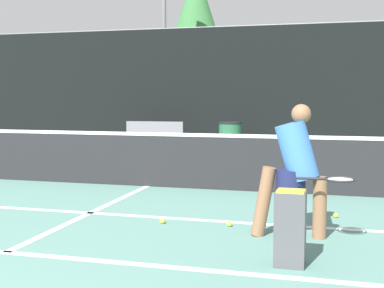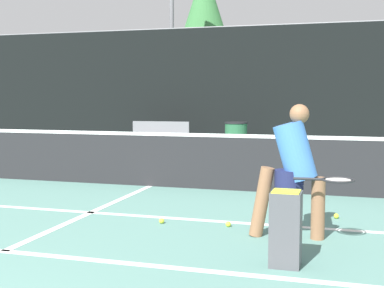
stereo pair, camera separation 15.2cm
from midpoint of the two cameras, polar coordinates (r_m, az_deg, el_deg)
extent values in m
cube|color=white|center=(5.86, -18.69, -10.77)|extent=(11.00, 0.10, 0.01)
cube|color=white|center=(7.43, -10.15, -7.19)|extent=(8.25, 0.10, 0.01)
cube|color=white|center=(7.57, -9.58, -6.94)|extent=(0.10, 4.12, 0.01)
cube|color=#232326|center=(9.36, -4.04, -1.63)|extent=(11.00, 0.02, 0.95)
cube|color=white|center=(9.32, -4.06, 1.08)|extent=(11.00, 0.03, 0.06)
cube|color=black|center=(15.54, 4.49, 5.85)|extent=(24.00, 0.06, 3.53)
cylinder|color=slate|center=(15.66, 4.54, 12.40)|extent=(24.00, 0.04, 0.04)
cylinder|color=#8C6042|center=(6.11, 13.99, -6.68)|extent=(0.15, 0.15, 0.69)
cylinder|color=#8C6042|center=(6.11, 8.15, -6.11)|extent=(0.29, 0.18, 0.80)
cylinder|color=#1E234C|center=(6.05, 11.02, -3.73)|extent=(0.32, 0.32, 0.21)
cylinder|color=#3F7ACC|center=(6.01, 11.65, -0.77)|extent=(0.50, 0.35, 0.71)
sphere|color=#8C6042|center=(5.98, 12.10, 3.16)|extent=(0.22, 0.22, 0.22)
cylinder|color=#262628|center=(5.80, 12.99, -3.65)|extent=(0.30, 0.06, 0.03)
torus|color=#262628|center=(5.81, 16.05, -3.70)|extent=(0.37, 0.37, 0.02)
cylinder|color=beige|center=(5.81, 16.05, -3.70)|extent=(0.28, 0.28, 0.01)
sphere|color=#D1E033|center=(6.71, -2.60, -8.20)|extent=(0.07, 0.07, 0.07)
sphere|color=#D1E033|center=(7.23, 15.73, -7.40)|extent=(0.07, 0.07, 0.07)
sphere|color=#D1E033|center=(6.56, 4.56, -8.51)|extent=(0.07, 0.07, 0.07)
cube|color=#4C4C51|center=(5.11, 10.82, -8.89)|extent=(0.28, 0.28, 0.70)
cube|color=#D1E033|center=(5.04, 10.88, -5.25)|extent=(0.25, 0.25, 0.06)
cube|color=slate|center=(14.90, -3.25, 0.78)|extent=(1.66, 0.48, 0.04)
cube|color=slate|center=(15.06, -3.07, 1.63)|extent=(1.64, 0.16, 0.42)
cube|color=#333338|center=(15.11, -5.64, -0.02)|extent=(0.06, 0.32, 0.44)
cube|color=#333338|center=(14.75, -0.80, -0.12)|extent=(0.06, 0.32, 0.44)
cylinder|color=#28603D|center=(14.30, 5.02, 0.51)|extent=(0.59, 0.59, 0.84)
cylinder|color=black|center=(14.27, 5.03, 2.27)|extent=(0.62, 0.62, 0.04)
cube|color=maroon|center=(19.10, 10.24, 1.58)|extent=(1.82, 4.16, 0.82)
cube|color=#1E2328|center=(18.86, 10.20, 3.60)|extent=(1.53, 2.50, 0.54)
cylinder|color=black|center=(20.35, 12.95, 1.44)|extent=(0.18, 0.60, 0.60)
cylinder|color=black|center=(17.70, 12.38, 0.91)|extent=(0.18, 0.60, 0.60)
cylinder|color=slate|center=(19.98, -1.95, 12.41)|extent=(0.16, 0.16, 8.19)
cylinder|color=brown|center=(24.13, 1.48, 5.06)|extent=(0.28, 0.28, 3.06)
cone|color=#38753D|center=(24.40, 1.51, 13.71)|extent=(2.75, 2.75, 4.28)
cube|color=#B2ADA3|center=(32.17, 10.91, 7.25)|extent=(36.00, 2.40, 5.58)
camera|label=1|loc=(0.08, -89.38, 0.06)|focal=50.00mm
camera|label=2|loc=(0.08, 90.62, -0.06)|focal=50.00mm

